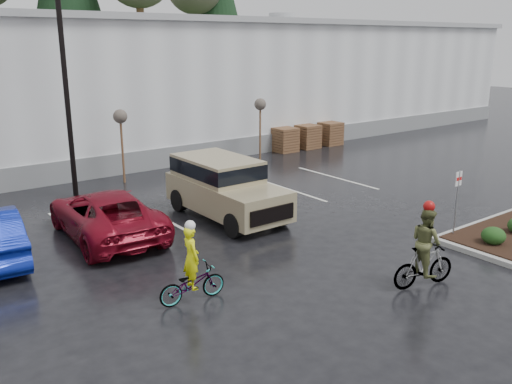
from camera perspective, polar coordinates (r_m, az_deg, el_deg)
ground at (r=15.15m, az=12.60°, el=-8.11°), size 120.00×120.00×0.00m
warehouse at (r=32.71m, az=-18.13°, el=10.78°), size 60.50×15.50×7.20m
lamppost at (r=21.88m, az=-19.71°, el=13.94°), size 0.50×1.00×9.22m
sapling_mid at (r=23.91m, az=-14.08°, el=7.32°), size 0.60×0.60×3.20m
sapling_east at (r=27.70m, az=0.44°, el=8.87°), size 0.60×0.60×3.20m
pallet_stack_a at (r=30.32m, az=3.04°, el=5.52°), size 1.20×1.20×1.35m
pallet_stack_b at (r=31.43m, az=5.43°, el=5.83°), size 1.20×1.20×1.35m
pallet_stack_c at (r=32.66m, az=7.77°, el=6.13°), size 1.20×1.20×1.35m
shrub_a at (r=17.61m, az=23.72°, el=-4.24°), size 0.70×0.70×0.52m
fire_lane_sign at (r=17.73m, az=20.40°, el=-0.39°), size 0.30×0.05×2.20m
car_red at (r=17.66m, az=-15.54°, el=-2.24°), size 2.81×5.55×1.50m
suv_tan at (r=18.82m, az=-3.09°, el=0.31°), size 2.20×5.10×2.06m
cyclist_hivis at (r=13.03m, az=-6.77°, el=-8.79°), size 1.72×0.73×2.03m
cyclist_olive at (r=14.25m, az=17.33°, el=-6.41°), size 1.81×0.92×2.26m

